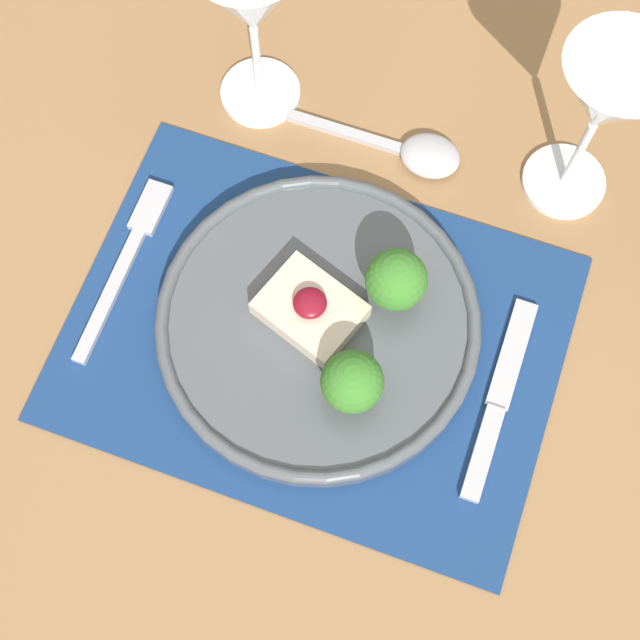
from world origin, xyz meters
The scene contains 9 objects.
ground_plane centered at (0.00, 0.00, 0.00)m, with size 8.00×8.00×0.00m, color gray.
dining_table centered at (0.00, 0.00, 0.67)m, with size 1.37×1.01×0.76m.
placemat centered at (0.00, 0.00, 0.76)m, with size 0.42×0.31×0.00m, color navy.
dinner_plate centered at (0.01, 0.01, 0.78)m, with size 0.28×0.28×0.08m.
fork centered at (-0.18, 0.01, 0.76)m, with size 0.02×0.18×0.01m.
knife centered at (0.17, -0.01, 0.76)m, with size 0.02×0.18×0.01m.
spoon centered at (0.03, 0.20, 0.77)m, with size 0.17×0.05×0.02m.
wine_glass_near centered at (0.17, 0.22, 0.89)m, with size 0.10×0.10×0.18m.
wine_glass_far centered at (-0.13, 0.22, 0.89)m, with size 0.10×0.10×0.18m.
Camera 1 is at (0.09, -0.23, 1.50)m, focal length 50.00 mm.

